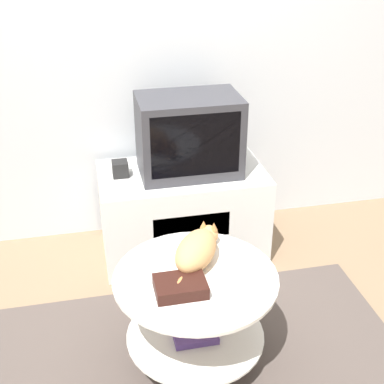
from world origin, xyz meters
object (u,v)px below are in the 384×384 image
object	(u,v)px
tv	(189,135)
speaker	(120,169)
cat	(197,250)
dvd_box	(180,286)

from	to	relation	value
tv	speaker	size ratio (longest dim) A/B	6.34
tv	cat	distance (m)	0.90
dvd_box	cat	size ratio (longest dim) A/B	0.48
tv	dvd_box	size ratio (longest dim) A/B	2.68
speaker	cat	bearing A→B (deg)	-73.42
cat	dvd_box	bearing A→B (deg)	-178.82
tv	cat	bearing A→B (deg)	-99.57
cat	tv	bearing A→B (deg)	22.50
tv	dvd_box	world-z (taller)	tv
dvd_box	speaker	bearing A→B (deg)	97.80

